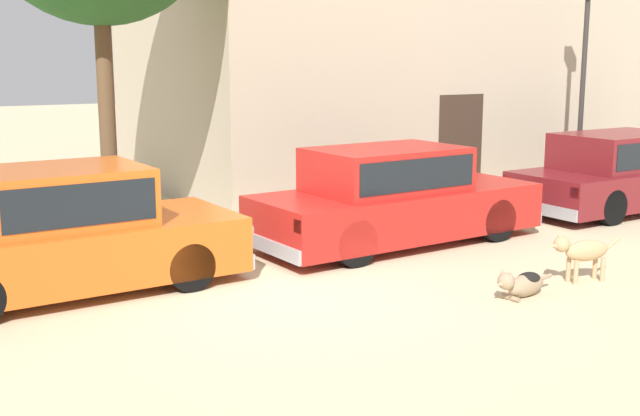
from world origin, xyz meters
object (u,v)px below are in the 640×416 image
parked_sedan_nearest (67,231)px  parked_sedan_third (623,171)px  stray_dog_tan (523,283)px  stray_dog_spotted (581,251)px  parked_sedan_second (393,196)px  street_lamp (584,65)px

parked_sedan_nearest → parked_sedan_third: bearing=-2.0°
parked_sedan_third → stray_dog_tan: size_ratio=4.70×
parked_sedan_nearest → stray_dog_spotted: 6.42m
parked_sedan_second → street_lamp: street_lamp is taller
parked_sedan_second → stray_dog_spotted: 3.07m
parked_sedan_nearest → stray_dog_spotted: (5.70, -2.92, -0.34)m
parked_sedan_third → stray_dog_spotted: bearing=-148.1°
parked_sedan_nearest → parked_sedan_third: 10.17m
parked_sedan_second → stray_dog_tan: (-0.26, -3.03, -0.58)m
parked_sedan_second → stray_dog_tan: bearing=-98.2°
stray_dog_spotted → stray_dog_tan: bearing=15.2°
parked_sedan_second → stray_dog_spotted: parked_sedan_second is taller
parked_sedan_nearest → street_lamp: bearing=5.0°
stray_dog_spotted → parked_sedan_nearest: bearing=-16.9°
parked_sedan_third → stray_dog_tan: parked_sedan_third is taller
parked_sedan_third → stray_dog_spotted: size_ratio=4.61×
parked_sedan_third → street_lamp: bearing=78.7°
parked_sedan_third → stray_dog_spotted: parked_sedan_third is taller
stray_dog_tan → street_lamp: 7.66m
parked_sedan_third → parked_sedan_nearest: bearing=178.5°
stray_dog_tan → parked_sedan_second: bearing=-102.9°
parked_sedan_third → stray_dog_tan: bearing=-152.8°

